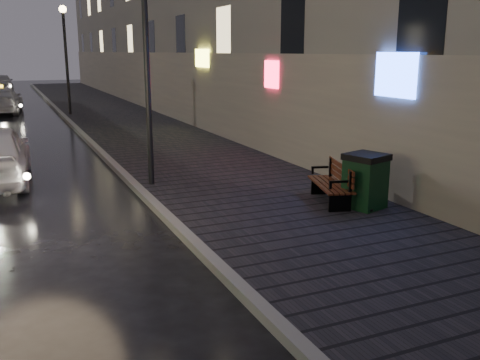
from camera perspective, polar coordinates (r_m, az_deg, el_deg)
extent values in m
plane|color=black|center=(7.22, -11.48, -13.64)|extent=(120.00, 120.00, 0.00)
cube|color=black|center=(27.98, -13.19, 6.68)|extent=(4.60, 58.00, 0.15)
cube|color=slate|center=(27.64, -18.10, 6.29)|extent=(0.20, 58.00, 0.15)
cylinder|color=black|center=(12.72, -9.85, 10.60)|extent=(0.14, 0.14, 5.00)
cylinder|color=black|center=(28.49, -18.00, 11.70)|extent=(0.14, 0.14, 5.00)
sphere|color=#FFD88C|center=(28.55, -18.39, 16.91)|extent=(0.36, 0.36, 0.36)
cube|color=black|center=(10.82, 10.61, -2.41)|extent=(0.45, 0.18, 0.36)
cube|color=black|center=(10.80, 11.69, -0.74)|extent=(0.07, 0.07, 0.63)
cube|color=black|center=(10.70, 10.48, -0.18)|extent=(0.38, 0.15, 0.05)
cube|color=black|center=(12.08, 8.64, -0.65)|extent=(0.45, 0.18, 0.36)
cube|color=black|center=(12.06, 9.61, 0.84)|extent=(0.07, 0.07, 0.63)
cube|color=black|center=(11.97, 8.51, 1.36)|extent=(0.38, 0.15, 0.05)
cube|color=#3D180D|center=(11.40, 9.61, -0.47)|extent=(1.00, 1.73, 0.04)
cube|color=#3D180D|center=(11.40, 10.71, 0.85)|extent=(0.50, 1.57, 0.36)
cube|color=black|center=(11.14, 13.20, -0.40)|extent=(0.85, 0.85, 0.99)
cube|color=black|center=(11.02, 13.35, 2.41)|extent=(0.91, 0.91, 0.13)
imported|color=#BABAC0|center=(31.51, -24.12, 7.74)|extent=(2.37, 4.94, 1.39)
imported|color=#9E9EA5|center=(47.95, -24.13, 9.43)|extent=(1.81, 4.44, 1.51)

